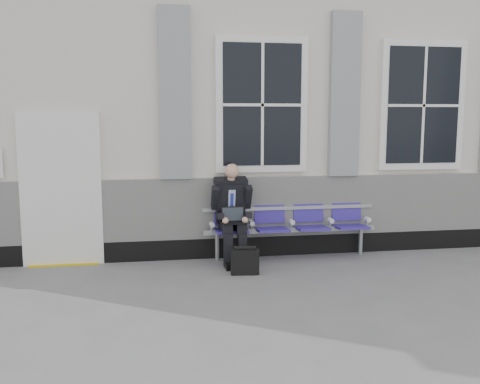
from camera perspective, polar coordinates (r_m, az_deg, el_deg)
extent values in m
plane|color=slate|center=(7.56, 20.94, -8.47)|extent=(70.00, 70.00, 0.00)
cube|color=beige|center=(10.43, 11.75, 7.95)|extent=(14.00, 4.00, 4.20)
cube|color=black|center=(8.78, 16.16, -5.00)|extent=(14.00, 0.10, 0.30)
cube|color=silver|center=(8.66, 16.34, -1.14)|extent=(14.00, 0.08, 0.90)
cube|color=gray|center=(7.69, -6.95, 10.35)|extent=(0.45, 0.14, 2.40)
cube|color=gray|center=(8.19, 11.08, 10.11)|extent=(0.45, 0.14, 2.40)
cube|color=white|center=(7.86, 2.32, 9.26)|extent=(1.35, 0.10, 1.95)
cube|color=black|center=(7.81, 2.40, 9.26)|extent=(1.15, 0.02, 1.75)
cube|color=white|center=(8.72, 18.82, 8.71)|extent=(1.35, 0.10, 1.95)
cube|color=black|center=(8.68, 18.98, 8.71)|extent=(1.15, 0.02, 1.75)
cube|color=black|center=(8.00, -18.35, 0.22)|extent=(0.95, 0.30, 2.10)
cube|color=white|center=(7.86, -18.52, 0.08)|extent=(1.10, 0.10, 2.20)
cube|color=gold|center=(8.09, -18.16, -7.21)|extent=(0.95, 0.30, 0.02)
cube|color=#9EA0A3|center=(7.97, 5.43, -4.03)|extent=(2.60, 0.07, 0.07)
cube|color=#9EA0A3|center=(8.03, 5.24, -1.69)|extent=(2.60, 0.05, 0.05)
cylinder|color=#9EA0A3|center=(7.82, -2.45, -5.93)|extent=(0.06, 0.06, 0.39)
cylinder|color=#9EA0A3|center=(8.37, 12.74, -5.20)|extent=(0.06, 0.06, 0.39)
cube|color=#2F1E8E|center=(7.71, -0.91, -4.18)|extent=(0.46, 0.42, 0.07)
cube|color=#2F1E8E|center=(7.87, -1.14, -2.01)|extent=(0.46, 0.10, 0.40)
cube|color=#2F1E8E|center=(7.82, 3.45, -4.02)|extent=(0.46, 0.42, 0.07)
cube|color=#2F1E8E|center=(7.97, 3.13, -1.88)|extent=(0.46, 0.10, 0.40)
cube|color=#2F1E8E|center=(7.97, 7.67, -3.84)|extent=(0.46, 0.42, 0.07)
cube|color=#2F1E8E|center=(8.12, 7.27, -1.75)|extent=(0.46, 0.10, 0.40)
cube|color=#2F1E8E|center=(8.17, 11.71, -3.66)|extent=(0.46, 0.42, 0.07)
cube|color=#2F1E8E|center=(8.31, 11.24, -1.62)|extent=(0.46, 0.10, 0.40)
cylinder|color=white|center=(7.69, -3.01, -3.47)|extent=(0.07, 0.12, 0.07)
cylinder|color=white|center=(7.77, 1.25, -3.33)|extent=(0.07, 0.12, 0.07)
cylinder|color=white|center=(7.90, 5.53, -3.18)|extent=(0.07, 0.12, 0.07)
cylinder|color=white|center=(8.07, 9.66, -3.01)|extent=(0.07, 0.12, 0.07)
cylinder|color=white|center=(8.28, 13.46, -2.85)|extent=(0.07, 0.12, 0.07)
cube|color=black|center=(7.44, -1.19, -7.85)|extent=(0.11, 0.26, 0.09)
cube|color=black|center=(7.47, 0.31, -7.78)|extent=(0.11, 0.26, 0.09)
cube|color=black|center=(7.44, -1.26, -6.24)|extent=(0.12, 0.13, 0.47)
cube|color=black|center=(7.48, 0.23, -6.18)|extent=(0.12, 0.13, 0.47)
cube|color=black|center=(7.59, -1.52, -3.70)|extent=(0.14, 0.44, 0.14)
cube|color=black|center=(7.62, -0.06, -3.65)|extent=(0.14, 0.44, 0.14)
cube|color=black|center=(7.73, -1.03, -1.04)|extent=(0.42, 0.34, 0.62)
cube|color=silver|center=(7.62, -0.89, -1.03)|extent=(0.10, 0.09, 0.35)
cube|color=#272FBA|center=(7.61, -0.88, -1.19)|extent=(0.05, 0.08, 0.29)
cube|color=black|center=(7.66, -1.00, 1.10)|extent=(0.47, 0.24, 0.14)
cylinder|color=#DAA488|center=(7.61, -0.94, 1.57)|extent=(0.11, 0.11, 0.10)
sphere|color=#DAA488|center=(7.54, -0.87, 2.26)|extent=(0.21, 0.21, 0.21)
cube|color=black|center=(7.59, -2.66, -0.62)|extent=(0.10, 0.28, 0.36)
cube|color=black|center=(7.67, 0.82, -0.53)|extent=(0.10, 0.28, 0.36)
cube|color=black|center=(7.46, -2.18, -2.59)|extent=(0.09, 0.31, 0.14)
cube|color=black|center=(7.53, 0.78, -2.50)|extent=(0.09, 0.31, 0.14)
sphere|color=#DAA488|center=(7.35, -1.57, -3.07)|extent=(0.09, 0.09, 0.09)
sphere|color=#DAA488|center=(7.39, 0.53, -3.00)|extent=(0.09, 0.09, 0.09)
cube|color=black|center=(7.45, -0.62, -3.29)|extent=(0.33, 0.23, 0.02)
cube|color=black|center=(7.54, -0.76, -2.36)|extent=(0.32, 0.09, 0.21)
cube|color=black|center=(7.54, -0.75, -2.37)|extent=(0.29, 0.07, 0.18)
cube|color=black|center=(7.16, 0.51, -7.45)|extent=(0.39, 0.19, 0.33)
cylinder|color=black|center=(7.12, 0.52, -6.01)|extent=(0.30, 0.09, 0.06)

